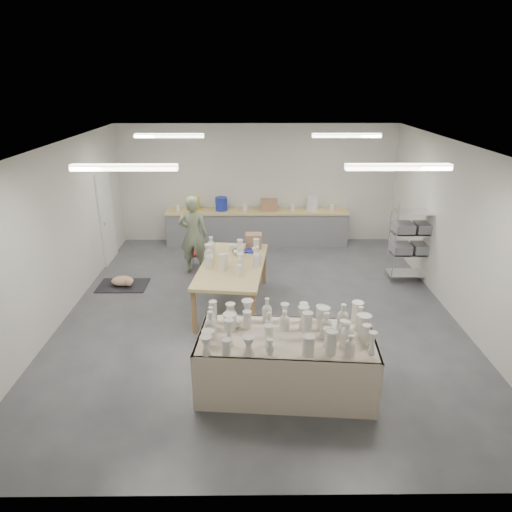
{
  "coord_description": "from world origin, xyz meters",
  "views": [
    {
      "loc": [
        -0.13,
        -7.49,
        4.04
      ],
      "look_at": [
        -0.06,
        0.12,
        1.05
      ],
      "focal_mm": 32.0,
      "sensor_mm": 36.0,
      "label": 1
    }
  ],
  "objects_px": {
    "red_stool": "(196,254)",
    "work_table": "(234,261)",
    "potter": "(193,235)",
    "drying_table": "(286,359)"
  },
  "relations": [
    {
      "from": "red_stool",
      "to": "work_table",
      "type": "bearing_deg",
      "value": -62.36
    },
    {
      "from": "potter",
      "to": "work_table",
      "type": "bearing_deg",
      "value": 127.43
    },
    {
      "from": "work_table",
      "to": "red_stool",
      "type": "distance_m",
      "value": 2.06
    },
    {
      "from": "potter",
      "to": "red_stool",
      "type": "distance_m",
      "value": 0.61
    },
    {
      "from": "work_table",
      "to": "potter",
      "type": "distance_m",
      "value": 1.76
    },
    {
      "from": "potter",
      "to": "red_stool",
      "type": "height_order",
      "value": "potter"
    },
    {
      "from": "drying_table",
      "to": "work_table",
      "type": "xyz_separation_m",
      "value": [
        -0.8,
        2.61,
        0.39
      ]
    },
    {
      "from": "red_stool",
      "to": "drying_table",
      "type": "bearing_deg",
      "value": -68.46
    },
    {
      "from": "work_table",
      "to": "potter",
      "type": "bearing_deg",
      "value": 128.07
    },
    {
      "from": "work_table",
      "to": "potter",
      "type": "xyz_separation_m",
      "value": [
        -0.92,
        1.49,
        0.01
      ]
    }
  ]
}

